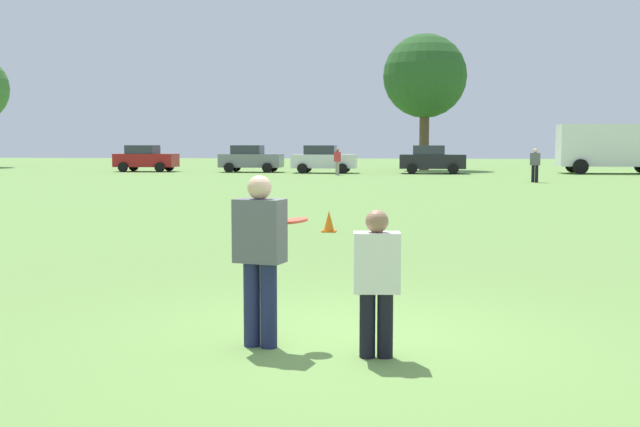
% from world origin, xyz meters
% --- Properties ---
extents(ground_plane, '(181.02, 181.02, 0.00)m').
position_xyz_m(ground_plane, '(0.00, 0.00, 0.00)').
color(ground_plane, '#6B9347').
extents(player_thrower, '(0.53, 0.39, 1.70)m').
position_xyz_m(player_thrower, '(-0.82, -0.42, 0.96)').
color(player_thrower, '#1E234C').
rests_on(player_thrower, ground).
extents(player_defender, '(0.45, 0.28, 1.40)m').
position_xyz_m(player_defender, '(0.34, -0.69, 0.78)').
color(player_defender, black).
rests_on(player_defender, ground).
extents(frisbee, '(0.27, 0.27, 0.07)m').
position_xyz_m(frisbee, '(-0.51, -0.18, 1.24)').
color(frisbee, '#E54C33').
extents(traffic_cone, '(0.32, 0.32, 0.48)m').
position_xyz_m(traffic_cone, '(-1.06, 9.69, 0.23)').
color(traffic_cone, '#D8590C').
rests_on(traffic_cone, ground).
extents(parked_car_near_left, '(4.26, 2.32, 1.82)m').
position_xyz_m(parked_car_near_left, '(-17.02, 45.05, 0.92)').
color(parked_car_near_left, maroon).
rests_on(parked_car_near_left, ground).
extents(parked_car_mid_left, '(4.26, 2.32, 1.82)m').
position_xyz_m(parked_car_mid_left, '(-9.61, 44.77, 0.92)').
color(parked_car_mid_left, slate).
rests_on(parked_car_mid_left, ground).
extents(parked_car_center, '(4.26, 2.32, 1.82)m').
position_xyz_m(parked_car_center, '(-4.53, 43.69, 0.92)').
color(parked_car_center, silver).
rests_on(parked_car_center, ground).
extents(parked_car_mid_right, '(4.26, 2.32, 1.82)m').
position_xyz_m(parked_car_mid_right, '(2.53, 43.48, 0.92)').
color(parked_car_mid_right, black).
rests_on(parked_car_mid_right, ground).
extents(box_truck, '(8.57, 3.19, 3.18)m').
position_xyz_m(box_truck, '(14.78, 44.75, 1.75)').
color(box_truck, white).
rests_on(box_truck, ground).
extents(bystander_far_jogger, '(0.54, 0.42, 1.72)m').
position_xyz_m(bystander_far_jogger, '(7.29, 32.73, 0.97)').
color(bystander_far_jogger, black).
rests_on(bystander_far_jogger, ground).
extents(bystander_field_marshal, '(0.46, 0.52, 1.65)m').
position_xyz_m(bystander_field_marshal, '(-3.34, 40.39, 0.93)').
color(bystander_field_marshal, gray).
rests_on(bystander_field_marshal, ground).
extents(tree_west_maple, '(6.05, 6.05, 9.82)m').
position_xyz_m(tree_west_maple, '(2.22, 50.12, 6.76)').
color(tree_west_maple, brown).
rests_on(tree_west_maple, ground).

